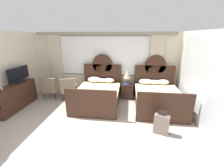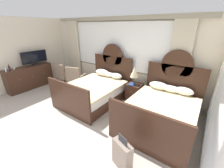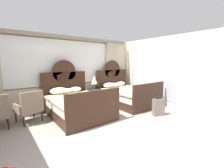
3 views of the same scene
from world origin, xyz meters
The scene contains 10 objects.
ground_plane centered at (0.00, 0.00, 0.00)m, with size 24.00×24.00×0.00m, color #9E9389.
wall_back_window centered at (0.00, 4.02, 1.44)m, with size 6.34×0.22×2.70m.
wall_right_mirror centered at (3.20, 1.73, 1.35)m, with size 0.08×4.61×2.70m.
bed_near_window centered at (-0.06, 2.85, 0.37)m, with size 1.64×2.17×1.80m.
bed_near_mirror centered at (2.17, 2.85, 0.37)m, with size 1.64×2.17×1.80m.
nightstand_between_beds centered at (1.06, 3.54, 0.31)m, with size 0.46×0.48×0.62m.
table_lamp_on_nightstand centered at (1.02, 3.52, 1.03)m, with size 0.27×0.27×0.59m.
book_on_nightstand centered at (1.01, 3.45, 0.64)m, with size 0.18×0.26×0.03m.
armchair_by_window_left centered at (-1.37, 3.13, 0.47)m, with size 0.75×0.75×0.93m.
suitcase_on_floor centered at (2.01, 1.21, 0.28)m, with size 0.42×0.29×0.69m.
Camera 3 is at (-2.07, -1.56, 1.73)m, focal length 24.09 mm.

